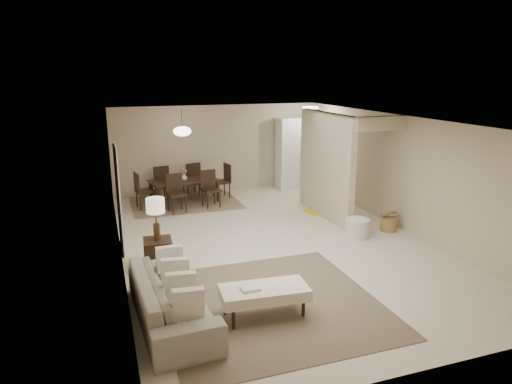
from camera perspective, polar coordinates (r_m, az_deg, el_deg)
name	(u,v)px	position (r m, az deg, el deg)	size (l,w,h in m)	color
floor	(273,242)	(9.47, 2.15, -6.24)	(9.00, 9.00, 0.00)	beige
ceiling	(274,120)	(8.89, 2.30, 8.98)	(9.00, 9.00, 0.00)	white
back_wall	(218,149)	(13.32, -4.80, 5.42)	(6.00, 6.00, 0.00)	#C7B397
left_wall	(117,196)	(8.52, -16.95, -0.46)	(9.00, 9.00, 0.00)	#C7B397
right_wall	(401,173)	(10.54, 17.63, 2.32)	(9.00, 9.00, 0.00)	#C7B397
partition	(325,166)	(10.95, 8.68, 3.28)	(0.15, 2.50, 2.50)	#C7B397
doorway	(118,199)	(9.16, -16.82, -0.90)	(0.04, 0.90, 2.04)	black
pantry_cabinet	(297,153)	(13.78, 5.13, 4.89)	(1.20, 0.55, 2.10)	white
flush_light	(310,108)	(12.74, 6.83, 10.43)	(0.44, 0.44, 0.05)	white
living_rug	(270,303)	(7.09, 1.74, -13.75)	(3.20, 3.20, 0.01)	brown
sofa	(171,299)	(6.62, -10.53, -12.96)	(0.91, 2.32, 0.68)	gray
ottoman_bench	(264,293)	(6.62, 1.04, -12.51)	(1.29, 0.67, 0.45)	beige
side_table	(158,254)	(8.34, -12.13, -7.59)	(0.49, 0.49, 0.54)	black
table_lamp	(156,209)	(8.07, -12.45, -2.12)	(0.32, 0.32, 0.76)	#412F1C
round_pouf	(357,228)	(9.88, 12.50, -4.45)	(0.52, 0.52, 0.40)	beige
wicker_basket	(388,224)	(10.47, 16.23, -3.91)	(0.35, 0.35, 0.29)	olive
dining_rug	(185,203)	(12.38, -8.84, -1.32)	(2.80, 2.10, 0.01)	#7A684B
dining_table	(185,192)	(12.30, -8.90, 0.04)	(1.77, 0.99, 0.62)	black
dining_chairs	(185,186)	(12.26, -8.93, 0.80)	(2.60, 2.05, 0.96)	black
vase	(184,177)	(12.20, -8.97, 1.85)	(0.17, 0.17, 0.17)	white
yellow_mat	(323,211)	(11.64, 8.34, -2.34)	(0.94, 0.57, 0.01)	yellow
pendant_light	(182,131)	(12.00, -9.20, 7.50)	(0.46, 0.46, 0.71)	#412F1C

